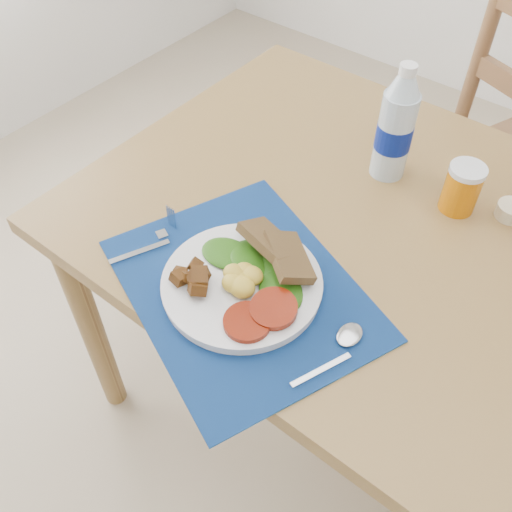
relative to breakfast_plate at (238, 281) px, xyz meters
The scene contains 9 objects.
ground 0.81m from the breakfast_plate, 24.48° to the left, with size 4.00×4.00×0.00m, color tan.
table 0.39m from the breakfast_plate, 53.84° to the left, with size 1.40×0.90×0.75m.
placemat 0.02m from the breakfast_plate, 35.68° to the left, with size 0.47×0.37×0.00m, color black.
breakfast_plate is the anchor object (origin of this frame).
fork 0.20m from the breakfast_plate, behind, with size 0.06×0.17×0.00m.
spoon 0.21m from the breakfast_plate, ahead, with size 0.05×0.16×0.00m.
water_bottle 0.46m from the breakfast_plate, 84.51° to the left, with size 0.07×0.07×0.26m.
juice_glass 0.49m from the breakfast_plate, 64.39° to the left, with size 0.07×0.07×0.10m, color #C56705.
ramekin 0.57m from the breakfast_plate, 57.66° to the left, with size 0.06×0.06×0.03m, color beige.
Camera 1 is at (0.20, -0.58, 1.55)m, focal length 40.00 mm.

